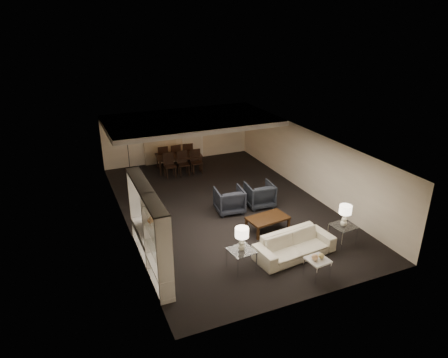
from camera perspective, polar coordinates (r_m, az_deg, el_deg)
floor at (r=14.57m, az=0.00°, el=-4.00°), size 11.00×11.00×0.00m
ceiling at (r=13.64m, az=0.00°, el=5.44°), size 7.00×11.00×0.02m
wall_back at (r=18.97m, az=-6.59°, el=6.28°), size 7.00×0.02×2.50m
wall_front at (r=9.80m, az=12.98°, el=-10.57°), size 7.00×0.02×2.50m
wall_left at (r=13.19m, az=-14.12°, el=-1.69°), size 0.02×11.00×2.50m
wall_right at (r=15.68m, az=11.85°, el=2.43°), size 0.02×11.00×2.50m
ceiling_soffit at (r=16.82m, az=-4.75°, el=8.31°), size 7.00×4.00×0.20m
curtains at (r=18.68m, az=-9.16°, el=5.73°), size 1.50×0.12×2.40m
door at (r=19.20m, az=-4.53°, el=5.93°), size 0.90×0.05×2.10m
painting at (r=19.53m, az=-0.65°, el=7.81°), size 0.95×0.04×0.65m
media_unit at (r=10.95m, az=-10.71°, el=-7.06°), size 0.38×3.40×2.35m
pendant_light at (r=17.04m, az=-3.73°, el=6.86°), size 0.52×0.52×0.24m
sofa at (r=11.82m, az=10.06°, el=-9.27°), size 2.47×1.18×0.70m
coffee_table at (r=13.05m, az=6.23°, el=-6.36°), size 1.39×0.92×0.47m
armchair_left at (r=14.06m, az=0.76°, el=-3.04°), size 1.05×1.07×0.89m
armchair_right at (r=14.54m, az=5.09°, el=-2.22°), size 1.03×1.06×0.89m
side_table_left at (r=11.12m, az=2.49°, el=-11.42°), size 0.73×0.73×0.61m
side_table_right at (r=12.76m, az=16.54°, el=-7.60°), size 0.72×0.72×0.61m
table_lamp_left at (r=10.77m, az=2.55°, el=-8.58°), size 0.39×0.39×0.68m
table_lamp_right at (r=12.46m, az=16.86°, el=-5.04°), size 0.39×0.39×0.68m
marble_table at (r=11.12m, az=13.14°, el=-12.26°), size 0.60×0.60×0.54m
gold_gourd_a at (r=10.87m, az=12.87°, el=-10.84°), size 0.17×0.17×0.17m
gold_gourd_b at (r=10.98m, az=13.73°, el=-10.62°), size 0.15×0.15×0.15m
television at (r=11.64m, az=-11.36°, el=-5.87°), size 1.07×0.14×0.61m
vase_blue at (r=9.95m, az=-9.09°, el=-10.38°), size 0.17×0.17×0.18m
vase_amber at (r=10.39m, az=-10.42°, el=-5.75°), size 0.17×0.17×0.18m
floor_speaker at (r=12.12m, az=-10.18°, el=-7.11°), size 0.14×0.14×1.18m
dining_table at (r=17.95m, az=-6.42°, el=2.32°), size 2.12×1.34×0.70m
chair_nl at (r=17.16m, az=-7.72°, el=1.89°), size 0.48×0.48×1.04m
chair_nm at (r=17.31m, az=-5.81°, el=2.17°), size 0.50×0.50×1.04m
chair_nr at (r=17.48m, az=-3.94°, el=2.45°), size 0.51×0.51×1.04m
chair_fl at (r=18.34m, az=-8.84°, el=3.20°), size 0.49×0.49×1.04m
chair_fm at (r=18.49m, az=-7.04°, el=3.45°), size 0.49×0.49×1.04m
chair_fr at (r=18.65m, az=-5.27°, el=3.70°), size 0.54×0.54×1.04m
floor_lamp at (r=18.32m, az=-13.50°, el=3.62°), size 0.29×0.29×1.53m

